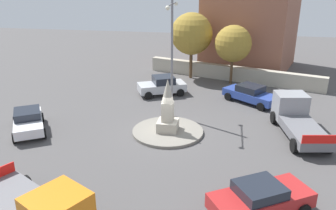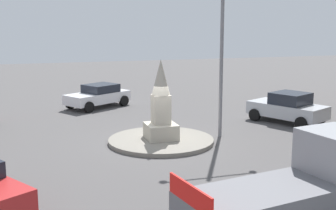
# 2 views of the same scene
# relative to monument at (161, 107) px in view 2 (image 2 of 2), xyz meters

# --- Properties ---
(ground_plane) EXTENTS (80.00, 80.00, 0.00)m
(ground_plane) POSITION_rel_monument_xyz_m (0.00, 0.00, -1.58)
(ground_plane) COLOR #4F4C4C
(traffic_island) EXTENTS (4.58, 4.58, 0.18)m
(traffic_island) POSITION_rel_monument_xyz_m (0.00, 0.00, -1.49)
(traffic_island) COLOR gray
(traffic_island) RESTS_ON ground
(monument) EXTENTS (1.29, 1.29, 3.46)m
(monument) POSITION_rel_monument_xyz_m (0.00, 0.00, 0.00)
(monument) COLOR #B2AA99
(monument) RESTS_ON traffic_island
(streetlamp) EXTENTS (3.57, 0.28, 8.23)m
(streetlamp) POSITION_rel_monument_xyz_m (2.88, 0.23, 3.39)
(streetlamp) COLOR slate
(streetlamp) RESTS_ON ground
(car_white_parked_right) EXTENTS (4.29, 3.55, 1.40)m
(car_white_parked_right) POSITION_rel_monument_xyz_m (-1.35, 8.96, -0.85)
(car_white_parked_right) COLOR silver
(car_white_parked_right) RESTS_ON ground
(car_silver_far_side) EXTENTS (3.34, 4.32, 1.58)m
(car_silver_far_side) POSITION_rel_monument_xyz_m (7.41, 1.81, -0.79)
(car_silver_far_side) COLOR #B7BABF
(car_silver_far_side) RESTS_ON ground
(truck_grey_waiting) EXTENTS (6.03, 3.13, 2.16)m
(truck_grey_waiting) POSITION_rel_monument_xyz_m (1.64, -8.12, -0.59)
(truck_grey_waiting) COLOR gray
(truck_grey_waiting) RESTS_ON ground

